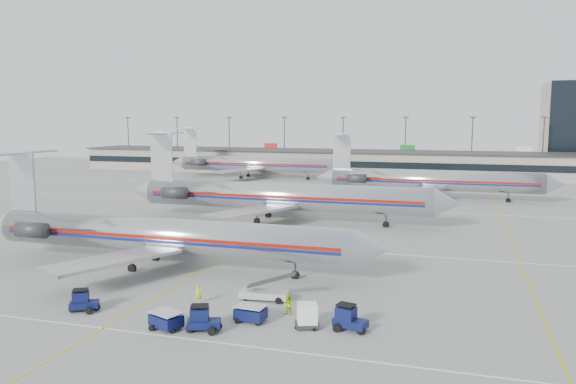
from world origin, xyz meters
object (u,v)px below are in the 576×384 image
at_px(belt_loader, 265,292).
at_px(uld_container, 307,316).
at_px(jet_foreground, 160,235).
at_px(tug_center, 202,320).
at_px(jet_second_row, 276,196).

bearing_deg(belt_loader, uld_container, -50.72).
relative_size(jet_foreground, belt_loader, 9.22).
relative_size(jet_foreground, uld_container, 21.44).
bearing_deg(belt_loader, tug_center, -110.21).
relative_size(tug_center, belt_loader, 0.54).
height_order(jet_second_row, tug_center, jet_second_row).
bearing_deg(jet_second_row, belt_loader, -73.44).
bearing_deg(uld_container, jet_second_row, 90.44).
distance_m(jet_second_row, uld_container, 41.74).
xyz_separation_m(tug_center, belt_loader, (1.99, 7.63, -0.19)).
height_order(jet_foreground, belt_loader, jet_foreground).
bearing_deg(jet_foreground, uld_container, -32.36).
bearing_deg(tug_center, uld_container, 3.16).
distance_m(jet_foreground, uld_container, 21.59).
height_order(jet_second_row, uld_container, jet_second_row).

